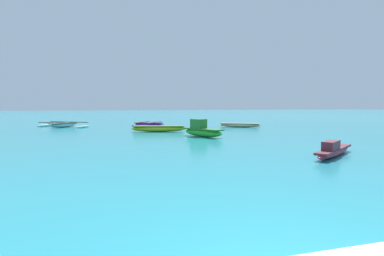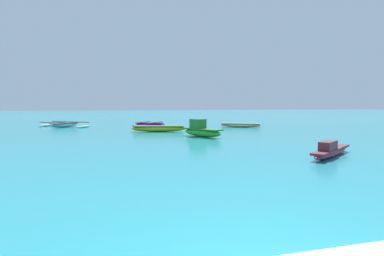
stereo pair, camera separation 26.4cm
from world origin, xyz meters
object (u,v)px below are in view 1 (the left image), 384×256
(moored_boat_3, at_px, (334,150))
(moored_boat_0, at_px, (159,128))
(moored_boat_5, at_px, (63,125))
(moored_boat_4, at_px, (202,131))
(moored_boat_2, at_px, (240,125))
(moored_boat_1, at_px, (149,124))

(moored_boat_3, bearing_deg, moored_boat_0, 76.41)
(moored_boat_0, height_order, moored_boat_5, moored_boat_5)
(moored_boat_0, relative_size, moored_boat_4, 1.32)
(moored_boat_2, bearing_deg, moored_boat_1, -175.18)
(moored_boat_1, xyz_separation_m, moored_boat_4, (1.96, -10.11, 0.19))
(moored_boat_0, bearing_deg, moored_boat_3, -56.34)
(moored_boat_2, height_order, moored_boat_4, moored_boat_4)
(moored_boat_2, bearing_deg, moored_boat_0, -130.90)
(moored_boat_3, xyz_separation_m, moored_boat_4, (-2.65, 7.90, 0.16))
(moored_boat_2, distance_m, moored_boat_5, 15.29)
(moored_boat_5, bearing_deg, moored_boat_4, -102.57)
(moored_boat_3, bearing_deg, moored_boat_4, 73.71)
(moored_boat_5, bearing_deg, moored_boat_0, -96.02)
(moored_boat_0, xyz_separation_m, moored_boat_5, (-7.27, 6.68, -0.02))
(moored_boat_1, xyz_separation_m, moored_boat_2, (7.50, -3.37, 0.02))
(moored_boat_0, distance_m, moored_boat_1, 6.11)
(moored_boat_2, relative_size, moored_boat_3, 1.10)
(moored_boat_0, xyz_separation_m, moored_boat_1, (0.01, 6.11, -0.06))
(moored_boat_3, bearing_deg, moored_boat_2, 44.03)
(moored_boat_1, bearing_deg, moored_boat_3, -43.08)
(moored_boat_2, height_order, moored_boat_3, moored_boat_3)
(moored_boat_1, xyz_separation_m, moored_boat_5, (-7.28, 0.56, 0.04))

